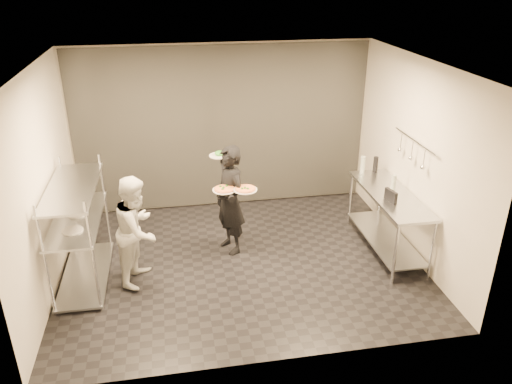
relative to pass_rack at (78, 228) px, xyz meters
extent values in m
cube|color=black|center=(2.15, 0.00, -0.77)|extent=(5.00, 4.00, 0.00)
cube|color=silver|center=(2.15, 0.00, 2.03)|extent=(5.00, 4.00, 0.00)
cube|color=beige|center=(2.15, 2.00, 0.63)|extent=(5.00, 0.00, 2.80)
cube|color=beige|center=(2.15, -2.00, 0.63)|extent=(5.00, 0.00, 2.80)
cube|color=beige|center=(-0.35, 0.00, 0.63)|extent=(0.00, 4.00, 2.80)
cube|color=beige|center=(4.65, 0.00, 0.63)|extent=(0.00, 4.00, 2.80)
cube|color=white|center=(2.15, 1.97, 0.63)|extent=(4.90, 0.04, 2.74)
cylinder|color=silver|center=(-0.27, -0.77, -0.02)|extent=(0.04, 0.04, 1.50)
cylinder|color=silver|center=(-0.27, 0.77, -0.02)|extent=(0.04, 0.04, 1.50)
cylinder|color=silver|center=(0.27, -0.77, -0.02)|extent=(0.04, 0.04, 1.50)
cylinder|color=silver|center=(0.27, 0.77, -0.02)|extent=(0.04, 0.04, 1.50)
cube|color=#A6AAB0|center=(0.00, 0.00, -0.72)|extent=(0.60, 1.60, 0.03)
cube|color=#A6AAB0|center=(0.00, 0.00, 0.13)|extent=(0.60, 1.60, 0.03)
cube|color=#A6AAB0|center=(0.00, 0.00, 0.58)|extent=(0.60, 1.60, 0.03)
cylinder|color=silver|center=(0.00, -0.35, 0.16)|extent=(0.26, 0.26, 0.01)
cylinder|color=silver|center=(0.00, 0.10, 0.16)|extent=(0.26, 0.26, 0.01)
cylinder|color=silver|center=(4.07, -0.86, -0.32)|extent=(0.04, 0.04, 0.90)
cylinder|color=silver|center=(4.07, 0.86, -0.32)|extent=(0.04, 0.04, 0.90)
cylinder|color=silver|center=(4.59, -0.86, -0.32)|extent=(0.04, 0.04, 0.90)
cylinder|color=silver|center=(4.59, 0.86, -0.32)|extent=(0.04, 0.04, 0.90)
cube|color=#A6AAB0|center=(4.33, 0.00, -0.59)|extent=(0.57, 1.71, 0.03)
cube|color=#A6AAB0|center=(4.33, 0.00, 0.13)|extent=(0.60, 1.80, 0.04)
cylinder|color=silver|center=(4.59, 0.00, 0.93)|extent=(0.02, 1.20, 0.02)
cylinder|color=silver|center=(4.57, -0.35, 0.80)|extent=(0.01, 0.01, 0.22)
sphere|color=silver|center=(4.57, -0.35, 0.67)|extent=(0.07, 0.07, 0.07)
cylinder|color=silver|center=(4.57, 0.00, 0.80)|extent=(0.01, 0.01, 0.22)
sphere|color=silver|center=(4.57, 0.00, 0.67)|extent=(0.07, 0.07, 0.07)
cylinder|color=silver|center=(4.57, 0.35, 0.80)|extent=(0.01, 0.01, 0.22)
sphere|color=silver|center=(4.57, 0.35, 0.67)|extent=(0.07, 0.07, 0.07)
imported|color=black|center=(2.05, 0.39, 0.05)|extent=(0.59, 0.70, 1.63)
imported|color=silver|center=(0.76, -0.14, -0.02)|extent=(0.77, 0.87, 1.50)
cylinder|color=silver|center=(1.96, 0.23, 0.29)|extent=(0.33, 0.33, 0.01)
cylinder|color=#C17446|center=(1.96, 0.23, 0.31)|extent=(0.29, 0.29, 0.02)
cylinder|color=#C7461A|center=(1.96, 0.23, 0.32)|extent=(0.26, 0.26, 0.01)
sphere|color=#1F5513|center=(1.96, 0.23, 0.32)|extent=(0.04, 0.04, 0.04)
cylinder|color=silver|center=(2.24, 0.13, 0.32)|extent=(0.33, 0.33, 0.01)
cylinder|color=#C17446|center=(2.24, 0.13, 0.33)|extent=(0.29, 0.29, 0.02)
cylinder|color=#C7461A|center=(2.24, 0.13, 0.34)|extent=(0.26, 0.26, 0.01)
sphere|color=#1F5513|center=(2.24, 0.13, 0.35)|extent=(0.04, 0.04, 0.04)
cylinder|color=silver|center=(1.95, 0.73, 0.62)|extent=(0.30, 0.30, 0.01)
ellipsoid|color=#1E6D1B|center=(1.95, 0.73, 0.65)|extent=(0.13, 0.13, 0.07)
cube|color=black|center=(4.21, -0.25, 0.24)|extent=(0.10, 0.24, 0.17)
cylinder|color=#93A094|center=(4.20, 0.80, 0.29)|extent=(0.08, 0.08, 0.27)
cylinder|color=#93A094|center=(4.42, 0.13, 0.26)|extent=(0.07, 0.07, 0.23)
cylinder|color=black|center=(4.42, 0.80, 0.28)|extent=(0.07, 0.07, 0.25)
camera|label=1|loc=(1.28, -6.05, 3.16)|focal=35.00mm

